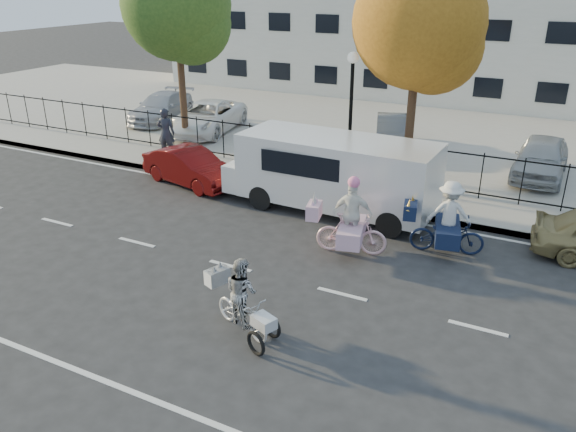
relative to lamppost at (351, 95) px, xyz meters
The scene contains 21 objects.
ground 7.50m from the lamppost, 94.21° to the right, with size 120.00×120.00×0.00m, color #333334.
road_markings 7.49m from the lamppost, 94.21° to the right, with size 60.00×9.52×0.01m, color silver, non-canonical shape.
curb 3.54m from the lamppost, 105.95° to the right, with size 60.00×0.10×0.15m, color #A8A399.
sidewalk 3.16m from the lamppost, 125.54° to the right, with size 60.00×2.20×0.15m, color #A8A399.
parking_lot 8.76m from the lamppost, 93.49° to the left, with size 60.00×15.60×0.15m, color #A8A399.
iron_fence 2.30m from the lamppost, 141.34° to the left, with size 58.00×0.06×1.50m, color black, non-canonical shape.
building 18.21m from the lamppost, 91.57° to the left, with size 34.00×10.00×6.00m, color silver.
lamppost is the anchor object (origin of this frame).
street_sign 2.90m from the lamppost, behind, with size 0.85×0.06×1.80m.
zebra_trike 9.44m from the lamppost, 82.36° to the right, with size 1.90×1.30×1.65m.
unicorn_bike 5.63m from the lamppost, 68.38° to the right, with size 2.15×1.53×2.12m.
bull_bike 5.93m from the lamppost, 41.36° to the right, with size 2.18×1.52×1.97m.
white_van 2.97m from the lamppost, 80.72° to the right, with size 6.53×2.41×2.29m.
red_sedan 5.96m from the lamppost, 154.87° to the right, with size 1.32×3.78×1.24m, color #510909.
pedestrian 7.66m from the lamppost, behind, with size 0.69×0.45×1.89m, color black.
lot_car_a 12.30m from the lamppost, 159.54° to the left, with size 1.81×4.46×1.29m, color #B3B4BC.
lot_car_b 9.04m from the lamppost, 157.39° to the left, with size 2.25×4.89×1.36m, color white.
lot_car_c 5.20m from the lamppost, 87.95° to the left, with size 1.39×3.99×1.31m, color #4F5357.
lot_car_d 7.15m from the lamppost, 30.97° to the left, with size 1.65×4.11×1.40m, color #A5A9AD.
tree_west 8.11m from the lamppost, 169.62° to the left, with size 4.24×4.24×7.78m.
tree_mid 2.94m from the lamppost, 15.46° to the left, with size 4.04×4.04×7.41m.
Camera 1 is at (6.86, -10.42, 6.70)m, focal length 35.00 mm.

